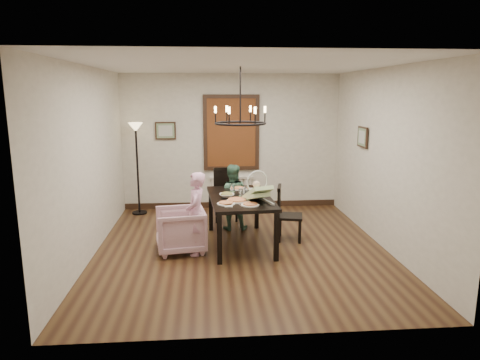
{
  "coord_description": "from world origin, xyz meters",
  "views": [
    {
      "loc": [
        -0.53,
        -6.39,
        2.41
      ],
      "look_at": [
        0.0,
        0.25,
        1.05
      ],
      "focal_mm": 32.0,
      "sensor_mm": 36.0,
      "label": 1
    }
  ],
  "objects": [
    {
      "name": "picture_right",
      "position": [
        2.21,
        0.9,
        1.65
      ],
      "size": [
        0.03,
        0.42,
        0.36
      ],
      "primitive_type": "cube",
      "rotation": [
        0.0,
        0.0,
        1.57
      ],
      "color": "black",
      "rests_on": "room_shell"
    },
    {
      "name": "room_shell",
      "position": [
        0.0,
        0.37,
        1.4
      ],
      "size": [
        4.51,
        5.0,
        2.81
      ],
      "color": "#50351B",
      "rests_on": "ground"
    },
    {
      "name": "salad_bowl",
      "position": [
        -0.21,
        0.17,
        0.82
      ],
      "size": [
        0.28,
        0.28,
        0.07
      ],
      "primitive_type": "imported",
      "color": "white",
      "rests_on": "dining_table"
    },
    {
      "name": "seated_man",
      "position": [
        -0.09,
        0.99,
        0.49
      ],
      "size": [
        0.5,
        0.4,
        0.98
      ],
      "primitive_type": "imported",
      "rotation": [
        0.0,
        0.0,
        3.07
      ],
      "color": "#3F6A51",
      "rests_on": "room_shell"
    },
    {
      "name": "armchair",
      "position": [
        -0.94,
        -0.04,
        0.34
      ],
      "size": [
        0.84,
        0.82,
        0.67
      ],
      "primitive_type": "imported",
      "rotation": [
        0.0,
        0.0,
        -1.42
      ],
      "color": "#D09FA9",
      "rests_on": "room_shell"
    },
    {
      "name": "dining_table",
      "position": [
        0.0,
        0.2,
        0.7
      ],
      "size": [
        1.05,
        1.74,
        0.79
      ],
      "rotation": [
        0.0,
        0.0,
        0.06
      ],
      "color": "black",
      "rests_on": "room_shell"
    },
    {
      "name": "baby_bouncer",
      "position": [
        0.23,
        -0.18,
        0.95
      ],
      "size": [
        0.52,
        0.6,
        0.33
      ],
      "primitive_type": null,
      "rotation": [
        0.0,
        0.0,
        0.33
      ],
      "color": "beige",
      "rests_on": "dining_table"
    },
    {
      "name": "picture_back",
      "position": [
        -1.35,
        2.47,
        1.65
      ],
      "size": [
        0.42,
        0.03,
        0.36
      ],
      "primitive_type": "cube",
      "color": "black",
      "rests_on": "room_shell"
    },
    {
      "name": "pizza_platter",
      "position": [
        -0.07,
        -0.11,
        0.81
      ],
      "size": [
        0.32,
        0.32,
        0.04
      ],
      "primitive_type": "cylinder",
      "color": "tan",
      "rests_on": "dining_table"
    },
    {
      "name": "chair_far",
      "position": [
        -0.13,
        1.2,
        0.53
      ],
      "size": [
        0.54,
        0.54,
        1.07
      ],
      "primitive_type": null,
      "rotation": [
        0.0,
        0.0,
        0.17
      ],
      "color": "black",
      "rests_on": "room_shell"
    },
    {
      "name": "elderly_woman",
      "position": [
        -0.7,
        -0.18,
        0.52
      ],
      "size": [
        0.29,
        0.41,
        1.05
      ],
      "primitive_type": "imported",
      "rotation": [
        0.0,
        0.0,
        -1.68
      ],
      "color": "#E7A3C5",
      "rests_on": "room_shell"
    },
    {
      "name": "radiator",
      "position": [
        0.0,
        2.48,
        0.35
      ],
      "size": [
        0.92,
        0.12,
        0.62
      ],
      "primitive_type": null,
      "color": "silver",
      "rests_on": "room_shell"
    },
    {
      "name": "drinking_glass",
      "position": [
        0.0,
        0.11,
        0.86
      ],
      "size": [
        0.07,
        0.07,
        0.14
      ],
      "primitive_type": "cylinder",
      "color": "silver",
      "rests_on": "dining_table"
    },
    {
      "name": "chandelier",
      "position": [
        0.0,
        0.2,
        1.95
      ],
      "size": [
        0.8,
        0.8,
        0.04
      ],
      "primitive_type": "torus",
      "color": "black",
      "rests_on": "room_shell"
    },
    {
      "name": "floor_lamp",
      "position": [
        -1.9,
        2.15,
        0.9
      ],
      "size": [
        0.3,
        0.3,
        1.8
      ],
      "primitive_type": null,
      "color": "black",
      "rests_on": "room_shell"
    },
    {
      "name": "chair_right",
      "position": [
        0.84,
        0.33,
        0.46
      ],
      "size": [
        0.48,
        0.48,
        0.92
      ],
      "primitive_type": null,
      "rotation": [
        0.0,
        0.0,
        1.35
      ],
      "color": "black",
      "rests_on": "room_shell"
    },
    {
      "name": "window_blinds",
      "position": [
        0.0,
        2.46,
        1.6
      ],
      "size": [
        1.0,
        0.03,
        1.4
      ],
      "primitive_type": "cube",
      "color": "maroon",
      "rests_on": "room_shell"
    }
  ]
}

